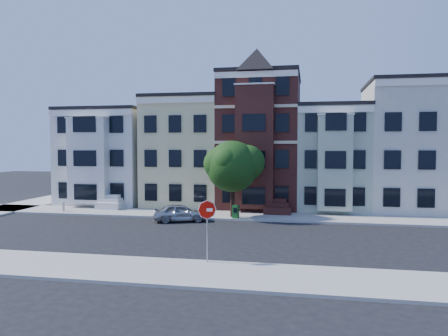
% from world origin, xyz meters
% --- Properties ---
extents(ground, '(120.00, 120.00, 0.00)m').
position_xyz_m(ground, '(0.00, 0.00, 0.00)').
color(ground, black).
extents(far_sidewalk, '(60.00, 4.00, 0.15)m').
position_xyz_m(far_sidewalk, '(0.00, 8.00, 0.07)').
color(far_sidewalk, '#9E9B93').
rests_on(far_sidewalk, ground).
extents(near_sidewalk, '(60.00, 4.00, 0.15)m').
position_xyz_m(near_sidewalk, '(0.00, -8.00, 0.07)').
color(near_sidewalk, '#9E9B93').
rests_on(near_sidewalk, ground).
extents(house_white, '(8.00, 9.00, 9.00)m').
position_xyz_m(house_white, '(-15.00, 14.50, 4.50)').
color(house_white, silver).
rests_on(house_white, ground).
extents(house_yellow, '(7.00, 9.00, 10.00)m').
position_xyz_m(house_yellow, '(-7.00, 14.50, 5.00)').
color(house_yellow, beige).
rests_on(house_yellow, ground).
extents(house_brown, '(7.00, 9.00, 12.00)m').
position_xyz_m(house_brown, '(0.00, 14.50, 6.00)').
color(house_brown, '#3C1813').
rests_on(house_brown, ground).
extents(house_green, '(6.00, 9.00, 9.00)m').
position_xyz_m(house_green, '(6.50, 14.50, 4.50)').
color(house_green, '#A9B79C').
rests_on(house_green, ground).
extents(house_cream, '(8.00, 9.00, 11.00)m').
position_xyz_m(house_cream, '(13.50, 14.50, 5.50)').
color(house_cream, beige).
rests_on(house_cream, ground).
extents(street_tree, '(8.18, 8.18, 7.36)m').
position_xyz_m(street_tree, '(-1.42, 6.89, 3.83)').
color(street_tree, '#1B460F').
rests_on(street_tree, far_sidewalk).
extents(parked_car, '(4.31, 2.91, 1.36)m').
position_xyz_m(parked_car, '(-5.06, 4.89, 0.68)').
color(parked_car, '#A7A9AE').
rests_on(parked_car, ground).
extents(newspaper_box, '(0.52, 0.48, 1.00)m').
position_xyz_m(newspaper_box, '(-1.04, 6.30, 0.65)').
color(newspaper_box, '#195820').
rests_on(newspaper_box, far_sidewalk).
extents(fire_hydrant, '(0.27, 0.27, 0.69)m').
position_xyz_m(fire_hydrant, '(-16.01, 7.05, 0.50)').
color(fire_hydrant, beige).
rests_on(fire_hydrant, far_sidewalk).
extents(stop_sign, '(0.93, 0.26, 3.36)m').
position_xyz_m(stop_sign, '(-0.33, -6.30, 1.83)').
color(stop_sign, '#B20B02').
rests_on(stop_sign, near_sidewalk).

